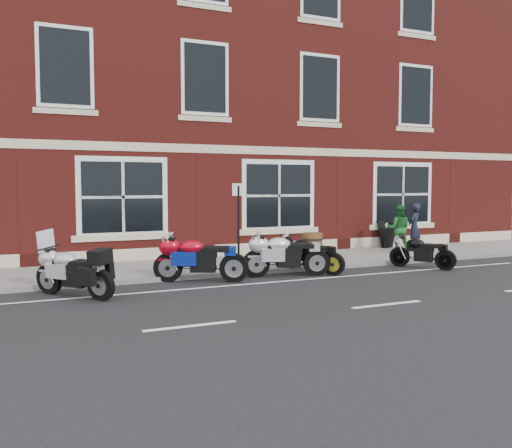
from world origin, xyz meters
The scene contains 14 objects.
ground centered at (0.00, 0.00, 0.00)m, with size 80.00×80.00×0.00m, color black.
sidewalk centered at (0.00, 3.00, 0.06)m, with size 30.00×3.00×0.12m, color slate.
kerb centered at (0.00, 1.42, 0.06)m, with size 30.00×0.16×0.12m, color slate.
pub_building centered at (0.00, 10.50, 6.00)m, with size 24.00×12.00×12.00m, color maroon.
moto_touring_silver centered at (-5.42, 0.37, 0.56)m, with size 1.36×1.76×1.38m.
moto_sport_red centered at (-2.45, 0.99, 0.59)m, with size 2.09×1.18×1.02m.
moto_sport_black centered at (0.58, 1.03, 0.51)m, with size 1.24×1.67×0.88m.
moto_sport_silver centered at (-0.22, 0.84, 0.58)m, with size 2.18×0.77×1.01m.
moto_naked_black centered at (3.88, 0.48, 0.48)m, with size 1.06×1.65×0.83m.
pedestrian_left centered at (5.79, 3.02, 0.91)m, with size 0.58×0.38×1.58m, color black.
pedestrian_right centered at (5.14, 3.01, 0.89)m, with size 0.75×0.59×1.55m, color #195724.
a_board_sign centered at (5.61, 4.20, 0.60)m, with size 0.57×0.38×0.95m, color black, non-canonical shape.
barrel_planter centered at (1.98, 3.19, 0.48)m, with size 0.65×0.65×0.72m.
parking_sign centered at (-1.14, 1.64, 1.41)m, with size 0.30×0.13×2.23m.
Camera 1 is at (-6.92, -11.83, 2.33)m, focal length 40.00 mm.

